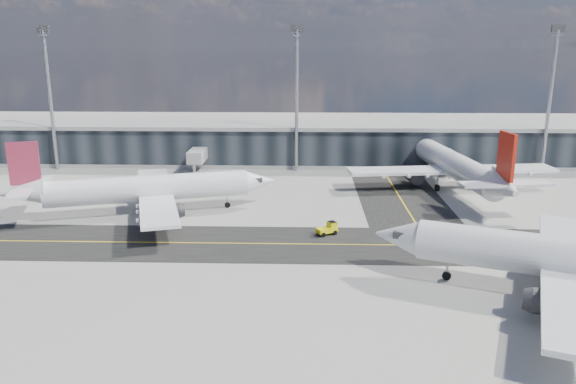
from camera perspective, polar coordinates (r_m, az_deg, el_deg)
name	(u,v)px	position (r m, az deg, el deg)	size (l,w,h in m)	color
ground	(290,255)	(69.88, 0.19, -6.43)	(300.00, 300.00, 0.00)	gray
taxiway_lanes	(319,228)	(79.99, 3.21, -3.66)	(180.00, 63.00, 0.03)	black
terminal_concourse	(297,145)	(121.93, 0.94, 4.77)	(152.00, 19.80, 8.80)	black
floodlight_masts	(297,94)	(113.55, 0.89, 9.89)	(102.50, 0.70, 28.90)	gray
airliner_af	(145,189)	(88.14, -14.37, 0.30)	(39.54, 34.08, 11.93)	white
airliner_redtail	(456,166)	(103.80, 16.70, 2.52)	(37.98, 44.44, 13.16)	white
baggage_tug	(328,228)	(77.10, 4.13, -3.71)	(3.09, 2.55, 1.76)	#F6EC0C
service_van	(414,172)	(113.89, 12.67, 2.03)	(2.81, 6.09, 1.69)	white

